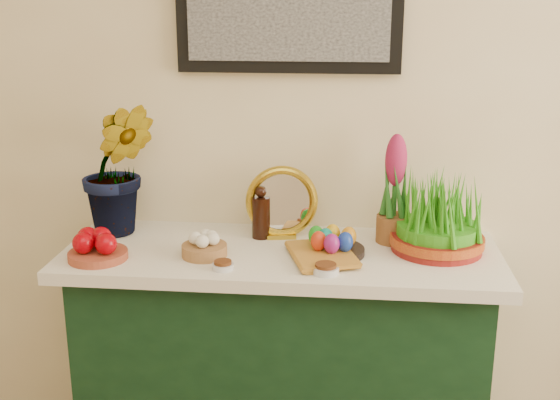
# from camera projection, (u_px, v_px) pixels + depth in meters

# --- Properties ---
(sideboard) EXTENTS (1.30, 0.45, 0.85)m
(sideboard) POSITION_uv_depth(u_px,v_px,m) (281.00, 376.00, 2.40)
(sideboard) COLOR #13351B
(sideboard) RESTS_ON ground
(tablecloth) EXTENTS (1.40, 0.55, 0.04)m
(tablecloth) POSITION_uv_depth(u_px,v_px,m) (282.00, 255.00, 2.27)
(tablecloth) COLOR white
(tablecloth) RESTS_ON sideboard
(hyacinth_green) EXTENTS (0.35, 0.32, 0.60)m
(hyacinth_green) POSITION_uv_depth(u_px,v_px,m) (117.00, 148.00, 2.34)
(hyacinth_green) COLOR #276A21
(hyacinth_green) RESTS_ON tablecloth
(apple_bowl) EXTENTS (0.22, 0.22, 0.09)m
(apple_bowl) POSITION_uv_depth(u_px,v_px,m) (97.00, 247.00, 2.17)
(apple_bowl) COLOR #9B422A
(apple_bowl) RESTS_ON tablecloth
(garlic_basket) EXTENTS (0.16, 0.16, 0.08)m
(garlic_basket) POSITION_uv_depth(u_px,v_px,m) (204.00, 246.00, 2.20)
(garlic_basket) COLOR #AC7745
(garlic_basket) RESTS_ON tablecloth
(vinegar_cruet) EXTENTS (0.06, 0.06, 0.18)m
(vinegar_cruet) POSITION_uv_depth(u_px,v_px,m) (261.00, 215.00, 2.35)
(vinegar_cruet) COLOR black
(vinegar_cruet) RESTS_ON tablecloth
(mirror) EXTENTS (0.25, 0.09, 0.25)m
(mirror) POSITION_uv_depth(u_px,v_px,m) (282.00, 203.00, 2.35)
(mirror) COLOR gold
(mirror) RESTS_ON tablecloth
(book) EXTENTS (0.23, 0.29, 0.03)m
(book) POSITION_uv_depth(u_px,v_px,m) (293.00, 256.00, 2.16)
(book) COLOR #B97E29
(book) RESTS_ON tablecloth
(spice_dish_left) EXTENTS (0.07, 0.07, 0.03)m
(spice_dish_left) POSITION_uv_depth(u_px,v_px,m) (223.00, 265.00, 2.10)
(spice_dish_left) COLOR silver
(spice_dish_left) RESTS_ON tablecloth
(spice_dish_right) EXTENTS (0.08, 0.08, 0.03)m
(spice_dish_right) POSITION_uv_depth(u_px,v_px,m) (326.00, 269.00, 2.07)
(spice_dish_right) COLOR silver
(spice_dish_right) RESTS_ON tablecloth
(egg_plate) EXTENTS (0.27, 0.27, 0.09)m
(egg_plate) POSITION_uv_depth(u_px,v_px,m) (331.00, 244.00, 2.21)
(egg_plate) COLOR black
(egg_plate) RESTS_ON tablecloth
(hyacinth_pink) EXTENTS (0.11, 0.11, 0.36)m
(hyacinth_pink) POSITION_uv_depth(u_px,v_px,m) (394.00, 194.00, 2.29)
(hyacinth_pink) COLOR brown
(hyacinth_pink) RESTS_ON tablecloth
(wheatgrass_sabzeh) EXTENTS (0.30, 0.30, 0.24)m
(wheatgrass_sabzeh) POSITION_uv_depth(u_px,v_px,m) (438.00, 219.00, 2.22)
(wheatgrass_sabzeh) COLOR maroon
(wheatgrass_sabzeh) RESTS_ON tablecloth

